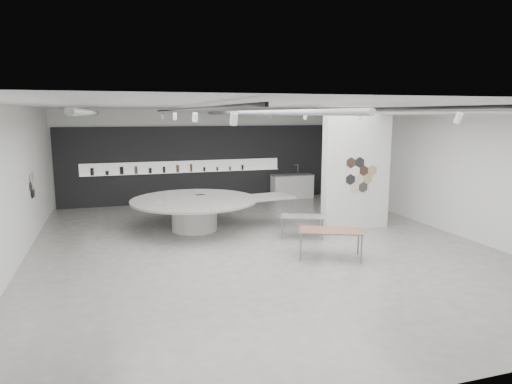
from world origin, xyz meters
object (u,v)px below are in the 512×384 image
object	(u,v)px
display_island	(197,210)
sample_table_wood	(330,232)
partition_column	(356,172)
sample_table_stone	(302,218)
kitchen_counter	(292,186)

from	to	relation	value
display_island	sample_table_wood	size ratio (longest dim) A/B	3.14
partition_column	sample_table_stone	size ratio (longest dim) A/B	2.60
partition_column	kitchen_counter	world-z (taller)	partition_column
sample_table_stone	kitchen_counter	distance (m)	6.37
kitchen_counter	display_island	bearing A→B (deg)	-138.84
sample_table_stone	sample_table_wood	bearing A→B (deg)	-92.73
partition_column	sample_table_stone	bearing A→B (deg)	-165.83
display_island	partition_column	bearing A→B (deg)	-23.91
partition_column	kitchen_counter	xyz separation A→B (m)	(0.07, 5.51, -1.29)
sample_table_wood	sample_table_stone	distance (m)	2.03
partition_column	sample_table_wood	distance (m)	3.49
partition_column	sample_table_stone	world-z (taller)	partition_column
sample_table_wood	display_island	bearing A→B (deg)	125.43
partition_column	sample_table_wood	bearing A→B (deg)	-129.92
partition_column	sample_table_wood	xyz separation A→B (m)	(-2.12, -2.53, -1.13)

